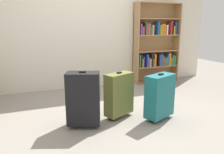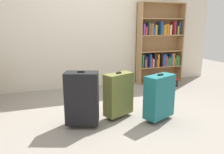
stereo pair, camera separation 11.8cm
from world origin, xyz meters
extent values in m
plane|color=gray|center=(0.00, 0.00, 0.00)|extent=(10.46, 10.46, 0.00)
cube|color=beige|center=(0.00, 1.73, 1.30)|extent=(5.98, 0.10, 2.60)
cube|color=#A87F51|center=(1.09, 1.52, 0.89)|extent=(0.02, 0.27, 1.78)
cube|color=#A87F51|center=(2.15, 1.52, 0.89)|extent=(0.02, 0.27, 1.78)
cube|color=#A87F51|center=(1.62, 1.65, 0.89)|extent=(1.08, 0.02, 1.78)
cube|color=#A87F51|center=(1.62, 1.52, 0.01)|extent=(1.04, 0.25, 0.02)
cube|color=#A87F51|center=(1.62, 1.52, 0.37)|extent=(1.04, 0.25, 0.02)
cube|color=#A87F51|center=(1.62, 1.52, 0.72)|extent=(1.04, 0.25, 0.02)
cube|color=#A87F51|center=(1.62, 1.52, 1.08)|extent=(1.04, 0.25, 0.02)
cube|color=#A87F51|center=(1.62, 1.52, 1.44)|extent=(1.04, 0.25, 0.02)
cube|color=#A87F51|center=(1.62, 1.52, 1.77)|extent=(1.04, 0.25, 0.02)
cube|color=#2D7238|center=(1.14, 1.49, 0.52)|extent=(0.03, 0.18, 0.29)
cube|color=black|center=(1.18, 1.49, 0.52)|extent=(0.02, 0.19, 0.29)
cube|color=gold|center=(1.21, 1.49, 0.47)|extent=(0.02, 0.18, 0.18)
cube|color=#66337F|center=(1.23, 1.51, 0.50)|extent=(0.02, 0.23, 0.24)
cube|color=#264C99|center=(1.34, 1.50, 0.52)|extent=(0.03, 0.19, 0.29)
cube|color=#B22D2D|center=(1.37, 1.49, 0.49)|extent=(0.03, 0.19, 0.22)
cube|color=silver|center=(1.41, 1.51, 0.47)|extent=(0.02, 0.22, 0.19)
cube|color=black|center=(1.46, 1.50, 0.52)|extent=(0.04, 0.21, 0.29)
cube|color=brown|center=(1.49, 1.48, 0.46)|extent=(0.03, 0.16, 0.17)
cube|color=orange|center=(1.53, 1.51, 0.52)|extent=(0.04, 0.21, 0.29)
cube|color=black|center=(1.63, 1.49, 0.52)|extent=(0.02, 0.18, 0.28)
cube|color=#264C99|center=(1.67, 1.48, 0.51)|extent=(0.04, 0.15, 0.26)
cube|color=#264C99|center=(1.71, 1.48, 0.52)|extent=(0.03, 0.16, 0.28)
cube|color=#B22D2D|center=(1.75, 1.48, 0.49)|extent=(0.04, 0.16, 0.23)
cube|color=#2D7238|center=(1.79, 1.47, 0.46)|extent=(0.04, 0.15, 0.17)
cube|color=#2D7238|center=(1.84, 1.50, 0.48)|extent=(0.04, 0.19, 0.20)
cube|color=#264C99|center=(1.89, 1.49, 0.52)|extent=(0.03, 0.17, 0.28)
cube|color=orange|center=(1.93, 1.49, 0.52)|extent=(0.04, 0.18, 0.29)
cube|color=brown|center=(1.97, 1.51, 0.47)|extent=(0.03, 0.22, 0.18)
cube|color=#2D7238|center=(2.02, 1.49, 0.50)|extent=(0.04, 0.19, 0.24)
cube|color=#2D7238|center=(2.07, 1.49, 0.48)|extent=(0.04, 0.18, 0.21)
cube|color=#66337F|center=(1.15, 1.50, 1.21)|extent=(0.04, 0.20, 0.24)
cube|color=#B22D2D|center=(1.20, 1.51, 1.18)|extent=(0.04, 0.22, 0.18)
cube|color=black|center=(1.24, 1.48, 1.22)|extent=(0.04, 0.16, 0.26)
cube|color=#2D7238|center=(1.28, 1.51, 1.22)|extent=(0.03, 0.22, 0.27)
cube|color=#B22D2D|center=(1.31, 1.48, 1.21)|extent=(0.03, 0.15, 0.23)
cube|color=brown|center=(1.35, 1.51, 1.21)|extent=(0.04, 0.22, 0.25)
cube|color=#264C99|center=(1.39, 1.49, 1.18)|extent=(0.03, 0.19, 0.18)
cube|color=gold|center=(1.44, 1.50, 1.20)|extent=(0.04, 0.20, 0.21)
cube|color=#264C99|center=(1.58, 1.50, 1.23)|extent=(0.04, 0.21, 0.29)
cube|color=#2D7238|center=(1.62, 1.47, 1.20)|extent=(0.03, 0.15, 0.22)
cube|color=orange|center=(1.65, 1.51, 1.20)|extent=(0.03, 0.22, 0.22)
cube|color=orange|center=(1.69, 1.50, 1.21)|extent=(0.04, 0.21, 0.23)
cube|color=orange|center=(1.74, 1.48, 1.21)|extent=(0.04, 0.15, 0.24)
cube|color=brown|center=(1.77, 1.49, 1.18)|extent=(0.02, 0.18, 0.18)
cube|color=silver|center=(1.81, 1.51, 1.20)|extent=(0.04, 0.22, 0.21)
cube|color=#B22D2D|center=(1.92, 1.50, 1.24)|extent=(0.03, 0.19, 0.29)
cube|color=black|center=(1.96, 1.48, 1.21)|extent=(0.02, 0.15, 0.23)
cube|color=gold|center=(2.00, 1.49, 1.18)|extent=(0.03, 0.19, 0.19)
cube|color=#264C99|center=(2.04, 1.50, 1.22)|extent=(0.02, 0.19, 0.27)
cube|color=black|center=(1.56, 1.13, 0.08)|extent=(0.43, 0.29, 0.17)
cube|color=red|center=(1.56, 1.13, 0.17)|extent=(0.44, 0.30, 0.04)
cube|color=black|center=(-0.55, -0.20, 0.39)|extent=(0.47, 0.37, 0.68)
cube|color=black|center=(-0.55, -0.20, 0.74)|extent=(0.10, 0.07, 0.02)
cylinder|color=black|center=(-0.69, -0.15, 0.03)|extent=(0.06, 0.06, 0.05)
cylinder|color=black|center=(-0.41, -0.25, 0.03)|extent=(0.06, 0.06, 0.05)
cube|color=brown|center=(0.00, -0.08, 0.35)|extent=(0.47, 0.34, 0.60)
cube|color=black|center=(0.00, -0.08, 0.66)|extent=(0.08, 0.06, 0.02)
cylinder|color=black|center=(-0.14, -0.14, 0.03)|extent=(0.07, 0.07, 0.05)
cylinder|color=black|center=(0.13, -0.03, 0.03)|extent=(0.07, 0.07, 0.05)
cube|color=#19666B|center=(0.50, -0.36, 0.35)|extent=(0.49, 0.36, 0.59)
cube|color=black|center=(0.50, -0.36, 0.65)|extent=(0.09, 0.07, 0.02)
cylinder|color=black|center=(0.36, -0.42, 0.03)|extent=(0.07, 0.07, 0.05)
cylinder|color=black|center=(0.64, -0.30, 0.03)|extent=(0.07, 0.07, 0.05)
camera|label=1|loc=(-1.18, -2.83, 1.30)|focal=35.32mm
camera|label=2|loc=(-1.07, -2.87, 1.30)|focal=35.32mm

